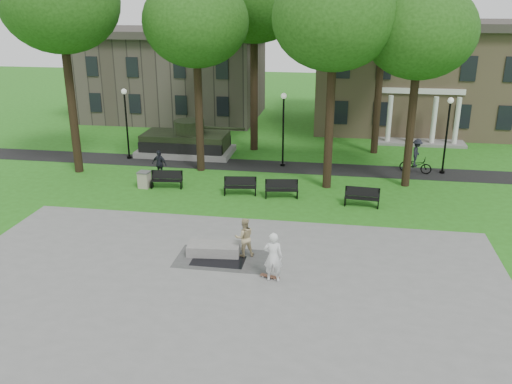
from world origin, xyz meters
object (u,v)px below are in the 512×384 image
skateboarder (273,257)px  park_bench_0 (167,179)px  concrete_block (214,249)px  friend_watching (244,237)px  trash_bin (144,179)px  cyclist (416,159)px

skateboarder → park_bench_0: (-7.45, 9.88, -0.50)m
concrete_block → friend_watching: size_ratio=1.31×
skateboarder → trash_bin: (-8.74, 9.69, -0.54)m
park_bench_0 → concrete_block: bearing=-66.1°
concrete_block → skateboarder: size_ratio=1.10×
cyclist → skateboarder: bearing=169.7°
skateboarder → trash_bin: 13.06m
cyclist → trash_bin: 16.58m
cyclist → concrete_block: bearing=158.0°
concrete_block → park_bench_0: 9.24m
friend_watching → park_bench_0: bearing=-74.4°
skateboarder → friend_watching: 2.45m
cyclist → park_bench_0: 15.30m
skateboarder → concrete_block: bearing=-36.7°
friend_watching → trash_bin: (-7.26, 7.75, -0.37)m
friend_watching → skateboarder: bearing=105.8°
cyclist → friend_watching: bearing=161.8°
friend_watching → trash_bin: friend_watching is taller
cyclist → park_bench_0: size_ratio=1.17×
concrete_block → skateboarder: 3.46m
skateboarder → friend_watching: bearing=-55.2°
cyclist → trash_bin: size_ratio=2.24×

